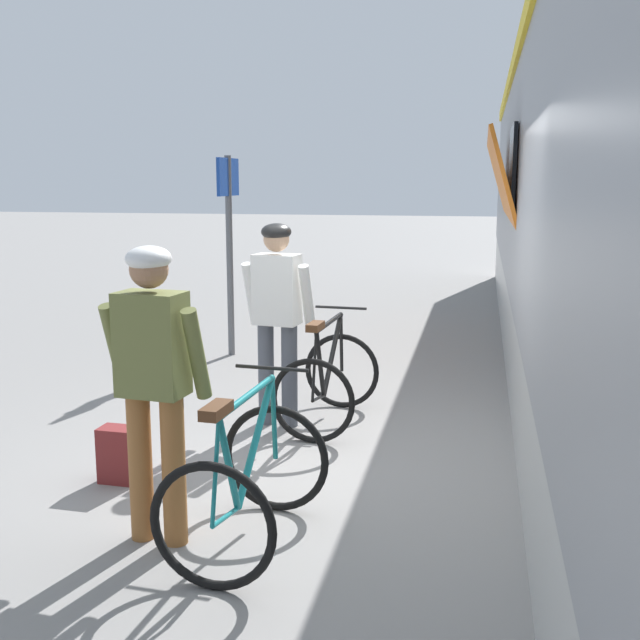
{
  "coord_description": "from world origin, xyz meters",
  "views": [
    {
      "loc": [
        1.0,
        -5.39,
        2.13
      ],
      "look_at": [
        -0.21,
        0.3,
        1.05
      ],
      "focal_mm": 42.9,
      "sensor_mm": 36.0,
      "label": 1
    }
  ],
  "objects": [
    {
      "name": "ground_plane",
      "position": [
        0.0,
        0.0,
        0.0
      ],
      "size": [
        80.0,
        80.0,
        0.0
      ],
      "primitive_type": "plane",
      "color": "gray"
    },
    {
      "name": "cyclist_near_in_white",
      "position": [
        -0.7,
        0.84,
        1.05
      ],
      "size": [
        0.64,
        0.36,
        1.76
      ],
      "color": "#4C515B",
      "rests_on": "ground"
    },
    {
      "name": "cyclist_far_in_olive",
      "position": [
        -0.82,
        -1.43,
        1.05
      ],
      "size": [
        0.63,
        0.35,
        1.76
      ],
      "color": "#935B2D",
      "rests_on": "ground"
    },
    {
      "name": "bicycle_near_black",
      "position": [
        -0.27,
        0.94,
        0.4
      ],
      "size": [
        0.77,
        1.11,
        0.99
      ],
      "color": "black",
      "rests_on": "ground"
    },
    {
      "name": "bicycle_far_teal",
      "position": [
        -0.28,
        -1.39,
        0.4
      ],
      "size": [
        0.77,
        1.11,
        0.99
      ],
      "color": "black",
      "rests_on": "ground"
    },
    {
      "name": "backpack_on_platform",
      "position": [
        -1.46,
        -0.64,
        0.2
      ],
      "size": [
        0.29,
        0.19,
        0.4
      ],
      "primitive_type": "cube",
      "rotation": [
        0.0,
        0.0,
        -0.03
      ],
      "color": "maroon",
      "rests_on": "ground"
    },
    {
      "name": "platform_sign_post",
      "position": [
        -1.96,
        3.35,
        1.62
      ],
      "size": [
        0.08,
        0.7,
        2.4
      ],
      "color": "#595B60",
      "rests_on": "ground"
    }
  ]
}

